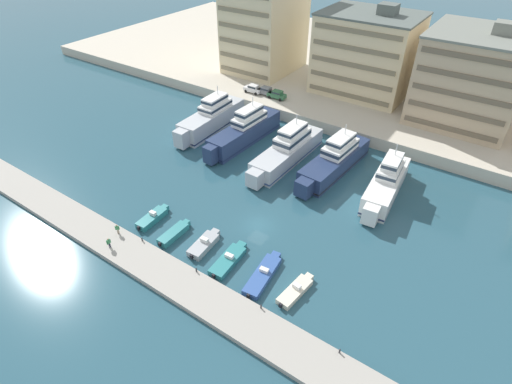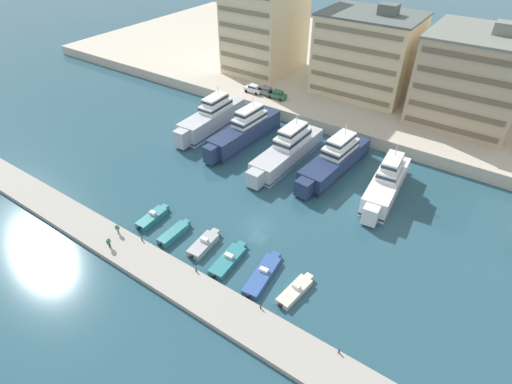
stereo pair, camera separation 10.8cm
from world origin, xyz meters
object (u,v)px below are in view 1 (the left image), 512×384
at_px(yacht_silver_far_left, 212,118).
at_px(pedestrian_near_edge, 109,242).
at_px(yacht_silver_mid_left, 288,150).
at_px(car_green_mid_left, 277,94).
at_px(motorboat_teal_far_left, 153,218).
at_px(yacht_white_center, 386,183).
at_px(motorboat_grey_mid_left, 204,244).
at_px(pedestrian_mid_deck, 117,228).
at_px(yacht_navy_left, 245,131).
at_px(motorboat_blue_center, 263,275).
at_px(car_grey_left, 266,91).
at_px(motorboat_teal_center_left, 228,260).
at_px(yacht_navy_center_left, 335,160).
at_px(car_white_far_left, 253,88).
at_px(motorboat_teal_left, 174,233).
at_px(motorboat_cream_center_right, 296,291).

height_order(yacht_silver_far_left, pedestrian_near_edge, yacht_silver_far_left).
bearing_deg(yacht_silver_mid_left, pedestrian_near_edge, -103.58).
height_order(yacht_silver_mid_left, car_green_mid_left, yacht_silver_mid_left).
bearing_deg(motorboat_teal_far_left, yacht_white_center, 44.51).
distance_m(motorboat_grey_mid_left, pedestrian_mid_deck, 12.20).
relative_size(yacht_navy_left, motorboat_blue_center, 2.51).
bearing_deg(car_grey_left, motorboat_teal_center_left, -62.51).
height_order(yacht_navy_center_left, car_white_far_left, yacht_navy_center_left).
distance_m(motorboat_teal_left, motorboat_blue_center, 14.32).
bearing_deg(motorboat_teal_left, motorboat_teal_far_left, 172.02).
bearing_deg(pedestrian_near_edge, motorboat_grey_mid_left, 38.40).
bearing_deg(yacht_white_center, yacht_silver_far_left, 177.61).
xyz_separation_m(pedestrian_near_edge, pedestrian_mid_deck, (-1.25, 2.46, -0.05)).
relative_size(yacht_navy_left, motorboat_teal_left, 3.50).
xyz_separation_m(yacht_silver_mid_left, yacht_navy_center_left, (8.20, 1.83, -0.06)).
bearing_deg(motorboat_blue_center, motorboat_teal_center_left, -174.90).
bearing_deg(pedestrian_near_edge, motorboat_teal_far_left, 90.22).
bearing_deg(yacht_white_center, pedestrian_mid_deck, -131.49).
height_order(yacht_silver_mid_left, pedestrian_mid_deck, yacht_silver_mid_left).
bearing_deg(motorboat_blue_center, motorboat_teal_left, -176.58).
xyz_separation_m(yacht_navy_left, motorboat_teal_left, (7.08, -26.85, -1.92)).
distance_m(yacht_navy_left, car_grey_left, 17.23).
height_order(car_grey_left, pedestrian_mid_deck, car_grey_left).
bearing_deg(car_green_mid_left, motorboat_teal_center_left, -65.70).
relative_size(yacht_white_center, pedestrian_near_edge, 10.65).
distance_m(yacht_navy_center_left, motorboat_grey_mid_left, 27.56).
bearing_deg(motorboat_blue_center, motorboat_cream_center_right, 1.33).
height_order(motorboat_grey_mid_left, car_green_mid_left, car_green_mid_left).
bearing_deg(yacht_silver_far_left, car_grey_left, 80.26).
distance_m(car_green_mid_left, pedestrian_near_edge, 49.96).
xyz_separation_m(yacht_silver_far_left, pedestrian_mid_deck, (9.50, -31.91, -0.79)).
bearing_deg(pedestrian_near_edge, yacht_navy_left, 93.71).
height_order(yacht_silver_far_left, motorboat_blue_center, yacht_silver_far_left).
xyz_separation_m(motorboat_blue_center, pedestrian_near_edge, (-19.19, -7.80, 1.29)).
xyz_separation_m(motorboat_teal_center_left, pedestrian_near_edge, (-14.11, -7.35, 1.30)).
bearing_deg(motorboat_grey_mid_left, yacht_white_center, 57.69).
distance_m(motorboat_cream_center_right, pedestrian_mid_deck, 25.65).
bearing_deg(motorboat_grey_mid_left, car_white_far_left, 116.55).
relative_size(car_green_mid_left, pedestrian_near_edge, 2.51).
height_order(yacht_silver_far_left, yacht_navy_center_left, yacht_silver_far_left).
bearing_deg(motorboat_grey_mid_left, car_green_mid_left, 109.32).
distance_m(yacht_silver_mid_left, motorboat_cream_center_right, 29.45).
bearing_deg(yacht_navy_center_left, motorboat_grey_mid_left, -103.40).
xyz_separation_m(yacht_silver_mid_left, yacht_white_center, (17.74, 0.23, -0.03)).
distance_m(yacht_white_center, motorboat_cream_center_right, 25.08).
distance_m(yacht_silver_mid_left, car_grey_left, 23.59).
bearing_deg(car_white_far_left, yacht_silver_mid_left, -41.40).
xyz_separation_m(yacht_navy_left, motorboat_teal_center_left, (16.31, -26.45, -2.02)).
height_order(yacht_white_center, motorboat_blue_center, yacht_white_center).
relative_size(yacht_silver_far_left, motorboat_grey_mid_left, 3.22).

